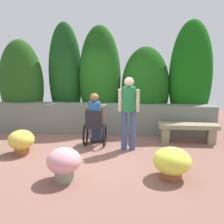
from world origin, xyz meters
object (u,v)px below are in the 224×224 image
object	(u,v)px
stone_bench	(188,130)
flower_pot_red_accent	(172,162)
person_standing_companion	(129,109)
flower_pot_terracotta_by_wall	(21,141)
person_in_wheelchair	(95,121)
flower_pot_purple_near	(64,163)

from	to	relation	value
stone_bench	flower_pot_red_accent	bearing A→B (deg)	-105.36
person_standing_companion	flower_pot_terracotta_by_wall	distance (m)	2.57
person_in_wheelchair	stone_bench	bearing A→B (deg)	2.94
flower_pot_terracotta_by_wall	flower_pot_red_accent	xyz separation A→B (m)	(3.25, -0.89, -0.00)
person_in_wheelchair	flower_pot_terracotta_by_wall	bearing A→B (deg)	-161.80
person_in_wheelchair	person_standing_companion	xyz separation A→B (m)	(0.84, -0.25, 0.38)
person_standing_companion	flower_pot_purple_near	size ratio (longest dim) A/B	2.85
flower_pot_terracotta_by_wall	flower_pot_red_accent	distance (m)	3.37
flower_pot_purple_near	flower_pot_terracotta_by_wall	distance (m)	1.78
person_in_wheelchair	flower_pot_red_accent	size ratio (longest dim) A/B	1.93
person_in_wheelchair	flower_pot_red_accent	xyz separation A→B (m)	(1.67, -1.64, -0.32)
stone_bench	person_in_wheelchair	size ratio (longest dim) A/B	1.15
person_in_wheelchair	flower_pot_red_accent	world-z (taller)	person_in_wheelchair
stone_bench	flower_pot_terracotta_by_wall	distance (m)	4.12
person_in_wheelchair	person_standing_companion	distance (m)	0.95
person_in_wheelchair	person_standing_companion	bearing A→B (deg)	-24.05
flower_pot_red_accent	flower_pot_terracotta_by_wall	bearing A→B (deg)	164.76
person_standing_companion	flower_pot_red_accent	bearing A→B (deg)	-48.02
person_in_wheelchair	flower_pot_terracotta_by_wall	size ratio (longest dim) A/B	2.28
stone_bench	person_in_wheelchair	distance (m)	2.42
person_standing_companion	flower_pot_terracotta_by_wall	world-z (taller)	person_standing_companion
person_in_wheelchair	flower_pot_purple_near	xyz separation A→B (m)	(-0.25, -1.93, -0.29)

